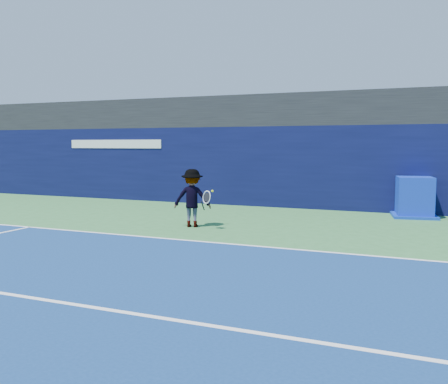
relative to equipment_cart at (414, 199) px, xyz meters
The scene contains 8 objects.
ground 10.65m from the equipment_cart, 117.66° to the right, with size 80.00×80.00×0.00m, color #337139.
baseline 8.11m from the equipment_cart, 127.56° to the right, with size 24.00×0.10×0.01m, color white.
service_line 12.45m from the equipment_cart, 113.37° to the right, with size 24.00×0.10×0.01m, color white.
stadium_band 6.14m from the equipment_cart, 157.09° to the left, with size 36.00×3.00×1.20m, color black.
back_wall_assembly 5.14m from the equipment_cart, 167.61° to the left, with size 36.00×1.03×3.00m.
equipment_cart is the anchor object (origin of this frame).
tennis_player 7.30m from the equipment_cart, 141.90° to the right, with size 1.34×0.89×1.64m.
tennis_ball 6.71m from the equipment_cart, 142.22° to the right, with size 0.07×0.07×0.07m.
Camera 1 is at (5.50, -7.68, 2.35)m, focal length 40.00 mm.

